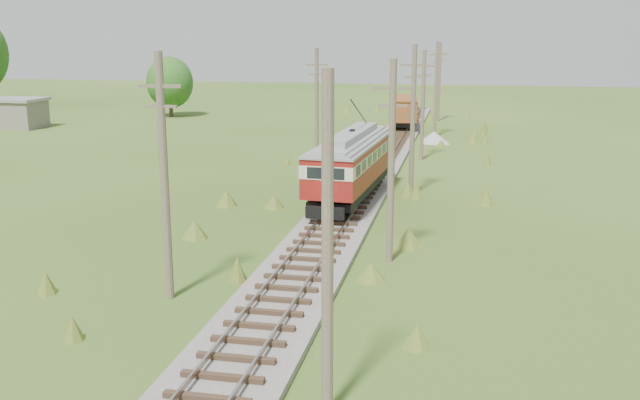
# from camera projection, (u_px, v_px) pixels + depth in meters

# --- Properties ---
(railbed_main) EXTENTS (3.60, 96.00, 0.57)m
(railbed_main) POSITION_uv_depth(u_px,v_px,m) (365.00, 181.00, 46.59)
(railbed_main) COLOR #605B54
(railbed_main) RESTS_ON ground
(streetcar) EXTENTS (3.54, 12.14, 5.50)m
(streetcar) POSITION_uv_depth(u_px,v_px,m) (352.00, 160.00, 40.64)
(streetcar) COLOR black
(streetcar) RESTS_ON ground
(gondola) EXTENTS (3.44, 8.42, 2.73)m
(gondola) POSITION_uv_depth(u_px,v_px,m) (403.00, 110.00, 72.51)
(gondola) COLOR black
(gondola) RESTS_ON ground
(gravel_pile) EXTENTS (2.82, 3.00, 1.03)m
(gravel_pile) POSITION_uv_depth(u_px,v_px,m) (435.00, 138.00, 64.00)
(gravel_pile) COLOR gray
(gravel_pile) RESTS_ON ground
(utility_pole_r_1) EXTENTS (0.30, 0.30, 8.80)m
(utility_pole_r_1) POSITION_uv_depth(u_px,v_px,m) (327.00, 251.00, 17.36)
(utility_pole_r_1) COLOR brown
(utility_pole_r_1) RESTS_ON ground
(utility_pole_r_2) EXTENTS (1.60, 0.30, 8.60)m
(utility_pole_r_2) POSITION_uv_depth(u_px,v_px,m) (391.00, 160.00, 29.71)
(utility_pole_r_2) COLOR brown
(utility_pole_r_2) RESTS_ON ground
(utility_pole_r_3) EXTENTS (1.60, 0.30, 9.00)m
(utility_pole_r_3) POSITION_uv_depth(u_px,v_px,m) (413.00, 120.00, 42.09)
(utility_pole_r_3) COLOR brown
(utility_pole_r_3) RESTS_ON ground
(utility_pole_r_4) EXTENTS (1.60, 0.30, 8.40)m
(utility_pole_r_4) POSITION_uv_depth(u_px,v_px,m) (423.00, 104.00, 54.60)
(utility_pole_r_4) COLOR brown
(utility_pole_r_4) RESTS_ON ground
(utility_pole_r_5) EXTENTS (1.60, 0.30, 8.90)m
(utility_pole_r_5) POSITION_uv_depth(u_px,v_px,m) (436.00, 88.00, 66.87)
(utility_pole_r_5) COLOR brown
(utility_pole_r_5) RESTS_ON ground
(utility_pole_r_6) EXTENTS (1.60, 0.30, 8.70)m
(utility_pole_r_6) POSITION_uv_depth(u_px,v_px,m) (439.00, 81.00, 79.34)
(utility_pole_r_6) COLOR brown
(utility_pole_r_6) RESTS_ON ground
(utility_pole_l_a) EXTENTS (1.60, 0.30, 9.00)m
(utility_pole_l_a) POSITION_uv_depth(u_px,v_px,m) (164.00, 176.00, 25.41)
(utility_pole_l_a) COLOR brown
(utility_pole_l_a) RESTS_ON ground
(utility_pole_l_b) EXTENTS (1.60, 0.30, 8.60)m
(utility_pole_l_b) POSITION_uv_depth(u_px,v_px,m) (317.00, 106.00, 52.23)
(utility_pole_l_b) COLOR brown
(utility_pole_l_b) RESTS_ON ground
(tree_mid_a) EXTENTS (5.46, 5.46, 7.03)m
(tree_mid_a) POSITION_uv_depth(u_px,v_px,m) (170.00, 82.00, 83.62)
(tree_mid_a) COLOR #38281C
(tree_mid_a) RESTS_ON ground
(shed) EXTENTS (6.40, 4.40, 3.10)m
(shed) POSITION_uv_depth(u_px,v_px,m) (13.00, 113.00, 74.11)
(shed) COLOR slate
(shed) RESTS_ON ground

